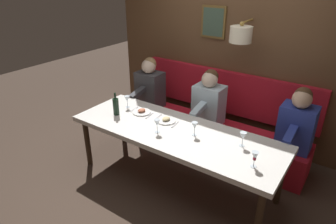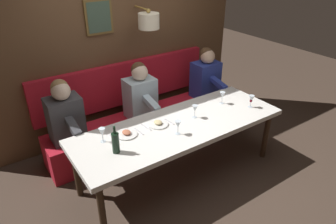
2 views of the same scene
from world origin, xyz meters
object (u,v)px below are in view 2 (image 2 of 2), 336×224
(wine_glass_0, at_px, (102,132))
(wine_glass_1, at_px, (195,109))
(wine_glass_2, at_px, (251,99))
(dining_table, at_px, (180,129))
(diner_near, at_px, (140,92))
(wine_bottle, at_px, (116,142))
(diner_middle, at_px, (65,113))
(diner_nearest, at_px, (206,75))
(wine_glass_3, at_px, (178,125))
(wine_glass_4, at_px, (222,95))

(wine_glass_0, distance_m, wine_glass_1, 1.14)
(wine_glass_0, bearing_deg, wine_glass_2, -99.96)
(dining_table, relative_size, diner_near, 3.23)
(diner_near, height_order, wine_bottle, diner_near)
(wine_glass_0, height_order, wine_glass_2, same)
(diner_near, height_order, wine_glass_0, diner_near)
(diner_middle, bearing_deg, diner_nearest, -90.00)
(dining_table, height_order, wine_glass_3, wine_glass_3)
(wine_glass_0, distance_m, wine_bottle, 0.25)
(wine_glass_0, xyz_separation_m, wine_glass_1, (-0.14, -1.13, 0.00))
(dining_table, relative_size, wine_glass_3, 15.56)
(diner_nearest, height_order, wine_bottle, diner_nearest)
(wine_glass_0, relative_size, wine_bottle, 0.55)
(dining_table, xyz_separation_m, wine_glass_3, (-0.16, 0.15, 0.18))
(wine_glass_2, bearing_deg, wine_bottle, 87.50)
(diner_nearest, bearing_deg, wine_glass_3, 128.83)
(wine_glass_2, height_order, wine_bottle, wine_bottle)
(dining_table, relative_size, diner_nearest, 3.23)
(wine_glass_0, bearing_deg, diner_near, -50.42)
(wine_glass_0, relative_size, wine_glass_1, 1.00)
(diner_near, bearing_deg, diner_middle, 90.00)
(wine_glass_2, xyz_separation_m, wine_glass_4, (0.29, 0.23, 0.00))
(wine_glass_1, bearing_deg, wine_glass_4, -80.16)
(wine_bottle, bearing_deg, wine_glass_4, -82.85)
(diner_near, xyz_separation_m, wine_bottle, (-0.96, 0.83, 0.04))
(diner_middle, bearing_deg, wine_glass_4, -112.51)
(diner_near, distance_m, wine_glass_4, 1.10)
(dining_table, distance_m, wine_glass_3, 0.28)
(wine_glass_0, xyz_separation_m, wine_glass_4, (-0.05, -1.66, 0.00))
(wine_glass_2, bearing_deg, diner_middle, 63.16)
(dining_table, bearing_deg, wine_glass_4, -81.02)
(wine_glass_0, distance_m, wine_glass_3, 0.81)
(wine_glass_4, bearing_deg, dining_table, 98.98)
(diner_middle, distance_m, wine_glass_2, 2.32)
(diner_middle, xyz_separation_m, wine_glass_2, (-1.05, -2.07, 0.04))
(diner_nearest, bearing_deg, dining_table, 127.64)
(wine_bottle, bearing_deg, dining_table, -84.52)
(dining_table, relative_size, wine_glass_1, 15.56)
(wine_glass_4, relative_size, wine_bottle, 0.55)
(wine_glass_4, bearing_deg, wine_glass_0, 88.38)
(diner_nearest, bearing_deg, wine_glass_4, 153.84)
(wine_glass_2, relative_size, wine_bottle, 0.55)
(diner_middle, relative_size, wine_glass_1, 4.82)
(diner_nearest, height_order, diner_near, same)
(diner_near, bearing_deg, wine_bottle, 139.29)
(diner_nearest, relative_size, wine_bottle, 2.64)
(wine_glass_1, relative_size, wine_glass_3, 1.00)
(dining_table, relative_size, wine_glass_4, 15.56)
(diner_nearest, height_order, wine_glass_4, diner_nearest)
(wine_glass_1, bearing_deg, wine_bottle, 95.83)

